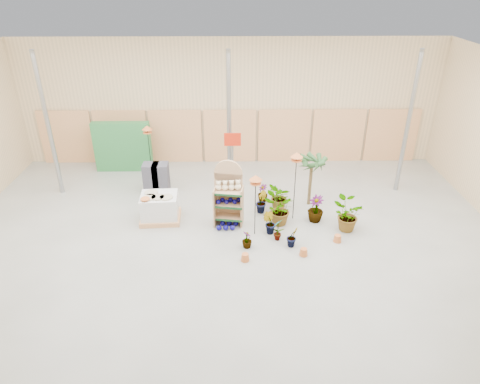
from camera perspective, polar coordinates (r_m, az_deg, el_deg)
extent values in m
cube|color=gray|center=(11.16, -1.43, -8.40)|extent=(15.00, 12.00, 0.10)
cube|color=white|center=(9.22, -1.78, 15.34)|extent=(15.00, 12.00, 0.10)
cube|color=tan|center=(15.65, -1.39, 11.89)|extent=(15.00, 0.10, 4.50)
cylinder|color=gray|center=(14.37, -24.19, 7.98)|extent=(0.14, 0.14, 4.50)
cylinder|color=gray|center=(14.27, 21.48, 8.37)|extent=(0.14, 0.14, 4.50)
cylinder|color=gray|center=(13.22, -1.45, 8.86)|extent=(0.14, 0.14, 4.50)
cube|color=tan|center=(17.06, -22.08, 6.78)|extent=(1.90, 0.06, 2.00)
cube|color=tan|center=(16.45, -15.53, 7.09)|extent=(1.90, 0.06, 2.00)
cube|color=tan|center=(16.06, -8.55, 7.31)|extent=(1.90, 0.06, 2.00)
cube|color=tan|center=(15.92, -1.34, 7.43)|extent=(1.90, 0.06, 2.00)
cube|color=tan|center=(16.03, 5.89, 7.43)|extent=(1.90, 0.06, 2.00)
cube|color=tan|center=(16.38, 12.91, 7.32)|extent=(1.90, 0.06, 2.00)
cube|color=tan|center=(16.96, 19.54, 7.12)|extent=(1.90, 0.06, 2.00)
cube|color=tan|center=(12.12, -1.53, -0.73)|extent=(0.80, 0.20, 1.51)
cylinder|color=tan|center=(11.78, -1.58, 2.50)|extent=(0.80, 0.20, 0.80)
cube|color=tan|center=(12.16, -1.51, -3.27)|extent=(0.82, 0.56, 0.04)
cube|color=#0F3819|center=(11.97, -1.52, -3.81)|extent=(0.76, 0.15, 0.05)
cube|color=tan|center=(11.96, -1.54, -1.63)|extent=(0.82, 0.56, 0.04)
cube|color=#0F3819|center=(11.77, -1.55, -2.16)|extent=(0.76, 0.15, 0.05)
cube|color=tan|center=(11.77, -1.56, 0.07)|extent=(0.82, 0.56, 0.04)
cube|color=#0F3819|center=(11.57, -1.57, -0.45)|extent=(0.76, 0.15, 0.05)
cube|color=tan|center=(12.01, -3.35, -2.01)|extent=(0.10, 0.44, 1.15)
cube|color=tan|center=(12.00, 0.29, -1.98)|extent=(0.10, 0.44, 1.15)
sphere|color=beige|center=(11.78, -2.86, 0.61)|extent=(0.16, 0.16, 0.16)
sphere|color=beige|center=(11.72, -2.88, 1.18)|extent=(0.12, 0.12, 0.12)
sphere|color=beige|center=(11.77, -2.00, 0.63)|extent=(0.17, 0.17, 0.17)
sphere|color=beige|center=(11.71, -2.01, 1.23)|extent=(0.12, 0.12, 0.12)
sphere|color=beige|center=(11.76, -1.13, 0.66)|extent=(0.18, 0.18, 0.18)
sphere|color=beige|center=(11.70, -1.14, 1.28)|extent=(0.12, 0.12, 0.12)
sphere|color=beige|center=(11.76, -0.27, 0.68)|extent=(0.19, 0.19, 0.19)
sphere|color=beige|center=(11.70, -0.27, 1.32)|extent=(0.12, 0.12, 0.12)
sphere|color=#0A0663|center=(11.91, -2.91, -1.32)|extent=(0.13, 0.13, 0.13)
sphere|color=#0A0663|center=(12.00, -2.35, -1.06)|extent=(0.13, 0.13, 0.13)
sphere|color=#0A0663|center=(11.90, -1.82, -1.31)|extent=(0.13, 0.13, 0.13)
sphere|color=#0A0663|center=(11.99, -1.27, -1.06)|extent=(0.13, 0.13, 0.13)
sphere|color=#0A0663|center=(11.90, -0.72, -1.30)|extent=(0.13, 0.13, 0.13)
sphere|color=#0A0663|center=(11.99, -0.18, -1.05)|extent=(0.13, 0.13, 0.13)
sphere|color=#0A0663|center=(12.01, -2.84, -4.79)|extent=(0.15, 0.15, 0.15)
sphere|color=#0A0663|center=(12.21, -2.35, -4.19)|extent=(0.15, 0.15, 0.15)
sphere|color=#0A0663|center=(12.01, -1.92, -4.79)|extent=(0.15, 0.15, 0.15)
sphere|color=#0A0663|center=(12.21, -1.45, -4.18)|extent=(0.15, 0.15, 0.15)
sphere|color=#0A0663|center=(12.00, -1.00, -4.78)|extent=(0.15, 0.15, 0.15)
sphere|color=#0A0663|center=(12.21, -0.55, -4.17)|extent=(0.15, 0.15, 0.15)
cube|color=tan|center=(12.70, -10.51, -3.35)|extent=(1.17, 1.00, 0.14)
cube|color=silver|center=(12.50, -10.67, -1.78)|extent=(1.07, 0.90, 0.66)
cylinder|color=#B5A98B|center=(12.26, -11.98, -0.70)|extent=(0.38, 0.38, 0.04)
cylinder|color=#B5A98B|center=(12.21, -10.90, -0.69)|extent=(0.38, 0.38, 0.04)
cylinder|color=#B5A98B|center=(12.17, -9.82, -0.69)|extent=(0.38, 0.38, 0.04)
cylinder|color=#B5A98B|center=(12.50, -11.77, -0.08)|extent=(0.38, 0.38, 0.04)
cube|color=#302F36|center=(14.15, -10.40, 0.92)|extent=(0.50, 0.50, 0.50)
cube|color=#302F36|center=(13.93, -10.57, 2.75)|extent=(0.50, 0.50, 0.50)
cube|color=#302F36|center=(14.20, -11.59, 0.91)|extent=(0.50, 0.50, 0.50)
cube|color=#302F36|center=(13.99, -11.78, 2.73)|extent=(0.50, 0.50, 0.50)
cube|color=#297136|center=(15.78, -15.36, 5.84)|extent=(2.00, 0.30, 1.80)
cylinder|color=gray|center=(13.18, -0.97, 3.42)|extent=(0.05, 0.05, 2.20)
cube|color=#AF1F0B|center=(12.80, -1.01, 7.02)|extent=(0.50, 0.03, 0.40)
cylinder|color=black|center=(11.47, 2.03, -2.34)|extent=(0.02, 0.02, 1.56)
cylinder|color=#C66530|center=(11.10, 2.09, 1.15)|extent=(0.30, 0.30, 0.02)
cone|color=#C66530|center=(11.02, 2.11, 1.94)|extent=(0.34, 0.34, 0.14)
cylinder|color=black|center=(12.22, 7.28, 0.22)|extent=(0.02, 0.02, 1.85)
cylinder|color=#C66530|center=(11.82, 7.55, 4.20)|extent=(0.30, 0.30, 0.02)
cone|color=#C66530|center=(11.76, 7.60, 4.96)|extent=(0.34, 0.34, 0.14)
cylinder|color=black|center=(14.71, -11.89, 4.54)|extent=(0.02, 0.02, 1.76)
cylinder|color=#C66530|center=(14.39, -12.23, 7.76)|extent=(0.30, 0.30, 0.02)
cone|color=#C66530|center=(14.34, -12.30, 8.39)|extent=(0.34, 0.34, 0.14)
cylinder|color=brown|center=(13.18, 9.32, 0.97)|extent=(0.10, 0.10, 1.34)
imported|color=#264C23|center=(11.78, 3.91, -4.17)|extent=(0.43, 0.40, 0.63)
imported|color=#264C23|center=(12.13, 5.15, -2.39)|extent=(0.91, 0.82, 0.92)
imported|color=#264C23|center=(12.45, 10.05, -2.21)|extent=(0.63, 0.63, 0.80)
imported|color=#264C23|center=(12.75, 2.83, -1.31)|extent=(0.36, 0.42, 0.69)
imported|color=#264C23|center=(12.90, 5.28, -0.71)|extent=(0.69, 0.78, 0.81)
imported|color=#264C23|center=(11.22, 0.93, -6.35)|extent=(0.36, 0.36, 0.48)
imported|color=#264C23|center=(11.52, 5.06, -4.95)|extent=(0.40, 0.41, 0.65)
imported|color=#264C23|center=(11.33, 7.00, -5.94)|extent=(0.40, 0.39, 0.57)
imported|color=#264C23|center=(12.17, 13.97, -3.04)|extent=(1.10, 1.06, 0.93)
imported|color=#264C23|center=(13.37, 3.04, -0.13)|extent=(0.44, 0.44, 0.57)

